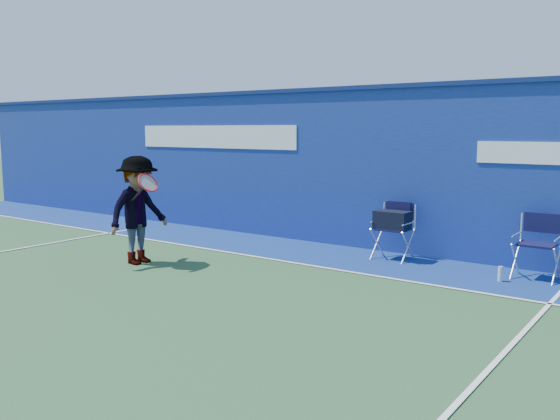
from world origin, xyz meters
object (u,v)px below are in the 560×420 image
Objects in this scene: tennis_player at (138,210)px; water_bottle at (500,274)px; directors_chair_right at (536,259)px; directors_chair_left at (393,235)px.

water_bottle is at bearing 23.69° from tennis_player.
tennis_player is at bearing -153.82° from directors_chair_right.
water_bottle is 0.13× the size of tennis_player.
tennis_player is (-5.74, -2.82, 0.61)m from directors_chair_right.
tennis_player is (-5.35, -2.35, 0.80)m from water_bottle.
water_bottle is 5.90m from tennis_player.
directors_chair_left is 2.37m from directors_chair_right.
directors_chair_left reaches higher than directors_chair_right.
directors_chair_right is at bearing 50.69° from water_bottle.
directors_chair_left is 1.01× the size of directors_chair_right.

